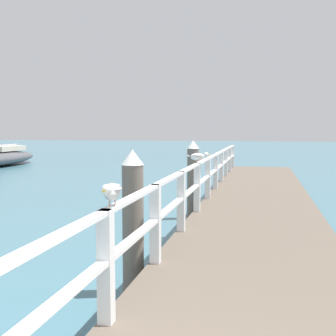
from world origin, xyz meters
TOP-DOWN VIEW (x-y plane):
  - pier_deck at (0.00, 9.16)m, footprint 2.49×18.32m
  - pier_railing at (-1.16, 9.16)m, footprint 0.12×16.84m
  - dock_piling_near at (-1.54, 4.45)m, footprint 0.29×0.29m
  - dock_piling_far at (-1.54, 9.30)m, footprint 0.29×0.29m
  - seagull_foreground at (-1.16, 2.63)m, footprint 0.20×0.48m
  - seagull_background at (-1.15, 7.50)m, footprint 0.47×0.23m

SIDE VIEW (x-z plane):
  - pier_deck at x=0.00m, z-range 0.00..0.53m
  - dock_piling_near at x=-1.54m, z-range 0.01..1.92m
  - dock_piling_far at x=-1.54m, z-range 0.01..1.92m
  - pier_railing at x=-1.16m, z-range 0.65..1.62m
  - seagull_foreground at x=-1.16m, z-range 1.53..1.74m
  - seagull_background at x=-1.15m, z-range 1.53..1.74m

